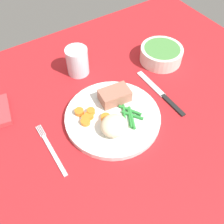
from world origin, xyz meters
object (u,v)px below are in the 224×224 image
Objects in this scene: dinner_plate at (112,116)px; meat_portion at (115,95)px; water_glass at (78,63)px; fork at (51,150)px; knife at (161,94)px; salad_bowl at (161,54)px.

meat_portion is (3.44, 4.01, 2.51)cm from dinner_plate.
dinner_plate is at bearing -92.95° from water_glass.
water_glass is (19.02, 21.36, 3.45)cm from fork.
knife is at bearing 3.42° from fork.
dinner_plate is 1.54× the size of fork.
fork is 34.73cm from knife.
dinner_plate is 1.89× the size of salad_bowl.
water_glass reaches higher than dinner_plate.
meat_portion reaches higher than knife.
salad_bowl is at bearing -20.50° from water_glass.
salad_bowl is at bearing 18.56° from fork.
meat_portion reaches higher than salad_bowl.
salad_bowl is (44.24, 11.93, 2.49)cm from fork.
knife reaches higher than fork.
meat_portion is 14.37cm from knife.
fork is at bearing -179.18° from dinner_plate.
meat_portion is at bearing 49.40° from dinner_plate.
knife is at bearing -17.85° from meat_portion.
salad_bowl is at bearing 18.52° from meat_portion.
dinner_plate is at bearing -130.60° from meat_portion.
fork is (-17.94, -0.26, -0.60)cm from dinner_plate.
dinner_plate is at bearing -156.07° from salad_bowl.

